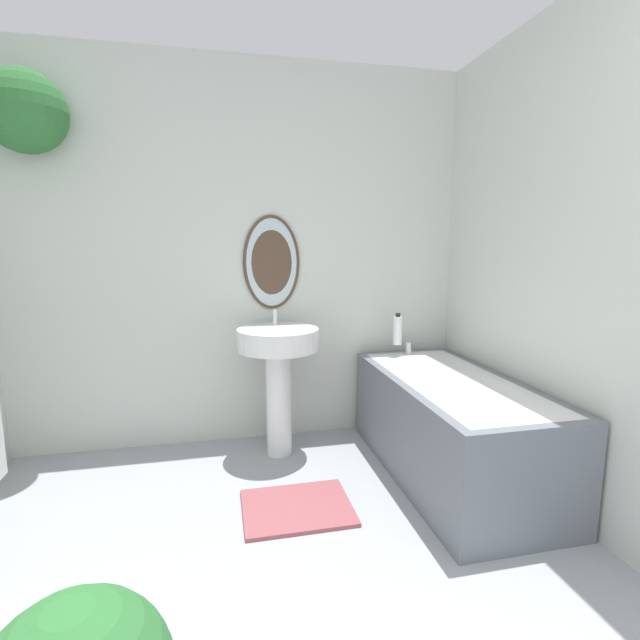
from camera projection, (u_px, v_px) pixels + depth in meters
The scene contains 6 objects.
wall_back at pixel (213, 237), 2.86m from camera, with size 2.97×0.43×2.40m.
wall_right at pixel (617, 264), 1.91m from camera, with size 0.06×2.87×2.40m.
pedestal_sink at pixel (278, 361), 2.78m from camera, with size 0.49×0.49×0.89m.
bathtub at pixel (451, 425), 2.57m from camera, with size 0.65×1.41×0.63m.
shampoo_bottle at pixel (397, 330), 3.02m from camera, with size 0.06×0.06×0.21m.
bath_mat at pixel (297, 508), 2.26m from camera, with size 0.53×0.42×0.02m.
Camera 1 is at (-0.16, -0.23, 1.28)m, focal length 26.00 mm.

